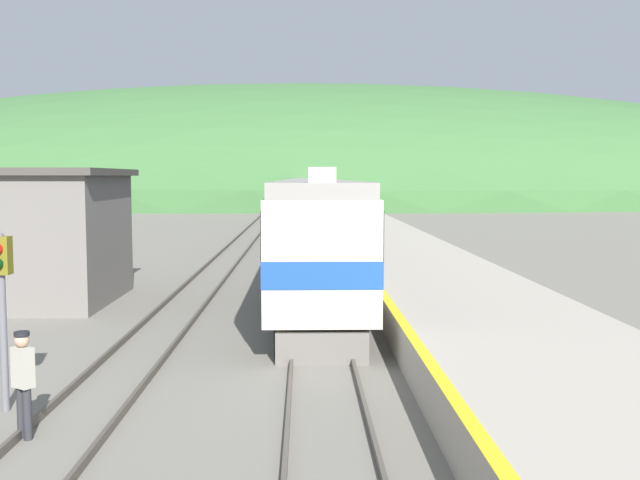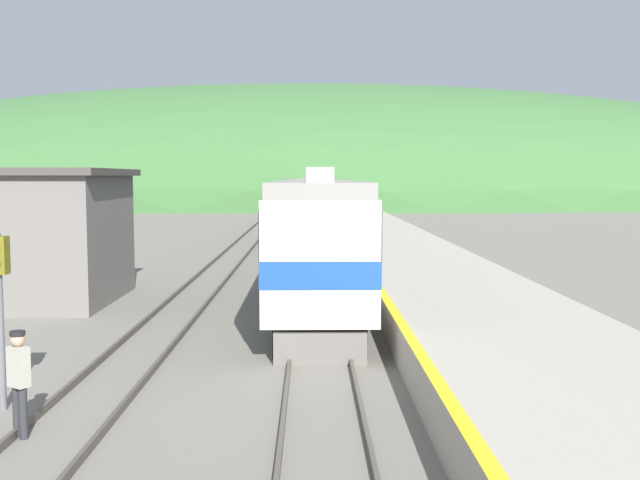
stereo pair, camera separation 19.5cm
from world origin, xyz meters
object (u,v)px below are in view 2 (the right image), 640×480
(carriage_fourth, at_px, (312,193))
(track_worker, at_px, (19,377))
(carriage_third, at_px, (312,198))
(express_train_lead_car, at_px, (317,233))
(carriage_fifth, at_px, (312,190))
(carriage_second, at_px, (314,208))

(carriage_fourth, relative_size, track_worker, 12.36)
(carriage_third, relative_size, carriage_fourth, 1.00)
(carriage_third, bearing_deg, carriage_fourth, 90.00)
(express_train_lead_car, relative_size, carriage_fifth, 0.93)
(carriage_second, distance_m, carriage_fifth, 70.55)
(carriage_fourth, bearing_deg, carriage_fifth, 90.00)
(carriage_second, height_order, carriage_fourth, same)
(carriage_second, bearing_deg, track_worker, -97.69)
(carriage_fourth, distance_m, track_worker, 85.13)
(carriage_second, distance_m, carriage_third, 23.52)
(carriage_fifth, bearing_deg, carriage_fourth, -90.00)
(carriage_second, distance_m, carriage_fourth, 47.04)
(carriage_fifth, height_order, track_worker, carriage_fifth)
(track_worker, bearing_deg, carriage_fourth, 86.55)
(carriage_second, height_order, carriage_fifth, same)
(express_train_lead_car, relative_size, track_worker, 11.45)
(carriage_second, bearing_deg, carriage_fifth, 90.00)
(carriage_fourth, relative_size, carriage_fifth, 1.00)
(carriage_second, xyz_separation_m, track_worker, (-5.12, -37.93, -1.26))
(carriage_fifth, bearing_deg, track_worker, -92.70)
(carriage_third, distance_m, track_worker, 61.68)
(track_worker, bearing_deg, carriage_third, 85.23)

